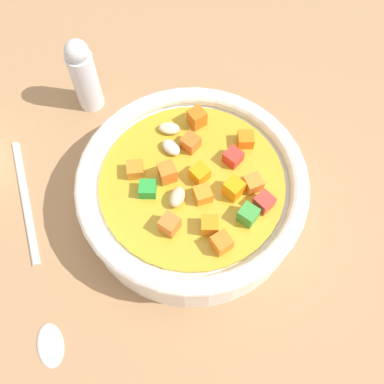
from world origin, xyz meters
The scene contains 4 objects.
ground_plane centered at (0.00, 0.00, -1.00)cm, with size 140.00×140.00×2.00cm, color #9E754F.
soup_bowl_main centered at (0.01, 0.01, 2.92)cm, with size 20.56×20.56×6.16cm.
spoon centered at (-2.38, -15.12, 0.37)cm, with size 22.70×6.24×0.75cm.
pepper_shaker centered at (-16.15, -3.23, 4.36)cm, with size 2.68×2.68×8.74cm.
Camera 1 is at (16.12, -9.40, 38.52)cm, focal length 41.39 mm.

